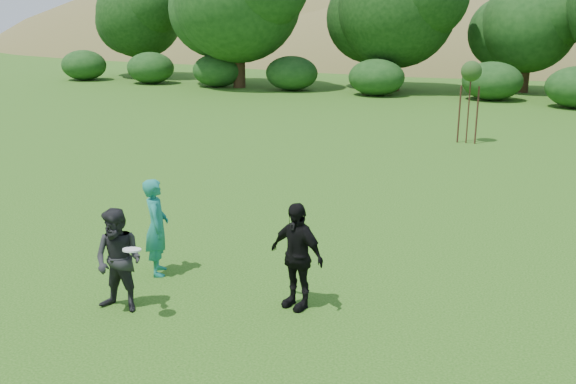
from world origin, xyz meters
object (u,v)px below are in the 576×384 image
object	(u,v)px
player_black	(296,256)
sapling	(471,74)
player_grey	(119,261)
player_teal	(157,227)

from	to	relation	value
player_black	sapling	bearing A→B (deg)	105.61
player_grey	player_black	xyz separation A→B (m)	(2.47, 1.14, 0.04)
sapling	player_black	bearing A→B (deg)	-93.12
player_black	sapling	xyz separation A→B (m)	(0.78, 14.30, 1.57)
player_grey	sapling	size ratio (longest dim) A/B	0.57
player_teal	player_grey	size ratio (longest dim) A/B	1.06
player_grey	sapling	world-z (taller)	sapling
player_black	sapling	distance (m)	14.40
player_grey	player_teal	bearing A→B (deg)	98.07
player_grey	sapling	bearing A→B (deg)	75.54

